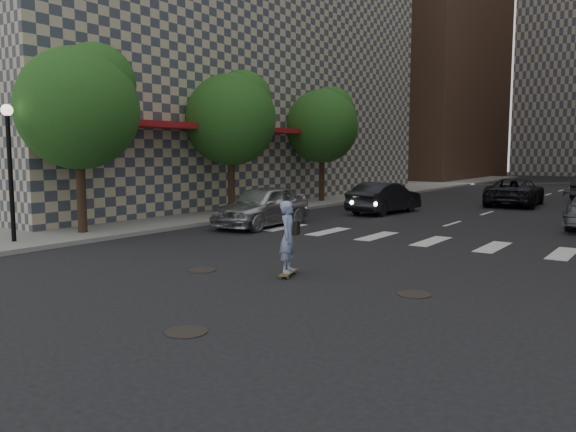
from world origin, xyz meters
name	(u,v)px	position (x,y,z in m)	size (l,w,h in m)	color
ground	(231,292)	(0.00, 0.00, 0.00)	(160.00, 160.00, 0.00)	black
sidewalk_left	(264,197)	(-14.50, 20.00, 0.07)	(13.00, 80.00, 0.15)	gray
building_left	(200,4)	(-18.49, 18.48, 12.48)	(16.40, 33.00, 25.00)	tan
tower_left	(408,6)	(-20.00, 55.00, 20.00)	(18.00, 24.00, 40.00)	brown
lamppost	(9,153)	(-9.50, 0.50, 2.93)	(0.36, 0.36, 4.28)	black
tree_a	(82,103)	(-9.45, 3.14, 4.65)	(4.20, 4.20, 6.60)	#382619
tree_b	(233,115)	(-9.45, 11.14, 4.65)	(4.20, 4.20, 6.60)	#382619
tree_c	(324,123)	(-9.45, 19.14, 4.65)	(4.20, 4.20, 6.60)	#382619
manhole_a	(186,332)	(1.20, -2.50, 0.01)	(0.70, 0.70, 0.02)	black
manhole_b	(202,270)	(-2.00, 1.20, 0.01)	(0.70, 0.70, 0.02)	black
manhole_c	(414,294)	(3.30, 2.00, 0.01)	(0.70, 0.70, 0.02)	black
skateboarder	(289,237)	(0.13, 1.96, 0.95)	(0.58, 0.93, 1.81)	brown
silver_sedan	(262,206)	(-5.97, 8.77, 0.82)	(1.94, 4.83, 1.64)	#ABADB2
traffic_car_a	(385,198)	(-4.10, 16.09, 0.76)	(1.60, 4.58, 1.51)	black
traffic_car_c	(515,192)	(0.11, 23.93, 0.77)	(2.55, 5.54, 1.54)	black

